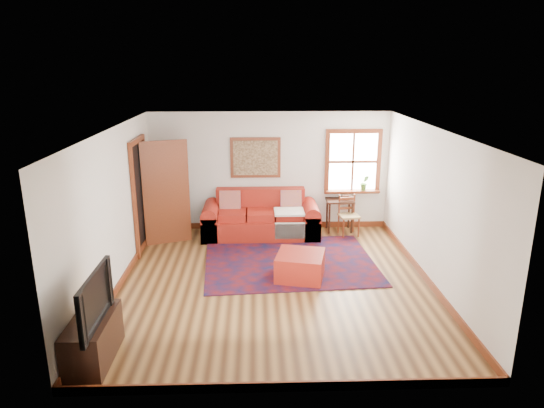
{
  "coord_description": "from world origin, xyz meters",
  "views": [
    {
      "loc": [
        -0.28,
        -7.24,
        3.46
      ],
      "look_at": [
        -0.03,
        0.6,
        1.16
      ],
      "focal_mm": 32.0,
      "sensor_mm": 36.0,
      "label": 1
    }
  ],
  "objects_px": {
    "side_table": "(340,205)",
    "ladder_back_chair": "(348,214)",
    "red_ottoman": "(300,266)",
    "media_cabinet": "(93,339)",
    "red_leather_sofa": "(261,221)"
  },
  "relations": [
    {
      "from": "red_leather_sofa",
      "to": "media_cabinet",
      "type": "bearing_deg",
      "value": -115.29
    },
    {
      "from": "ladder_back_chair",
      "to": "media_cabinet",
      "type": "distance_m",
      "value": 5.82
    },
    {
      "from": "red_leather_sofa",
      "to": "side_table",
      "type": "bearing_deg",
      "value": 7.2
    },
    {
      "from": "side_table",
      "to": "media_cabinet",
      "type": "distance_m",
      "value": 5.91
    },
    {
      "from": "red_ottoman",
      "to": "media_cabinet",
      "type": "relative_size",
      "value": 0.75
    },
    {
      "from": "red_leather_sofa",
      "to": "red_ottoman",
      "type": "bearing_deg",
      "value": -73.62
    },
    {
      "from": "red_ottoman",
      "to": "side_table",
      "type": "xyz_separation_m",
      "value": [
        1.04,
        2.34,
        0.35
      ]
    },
    {
      "from": "red_ottoman",
      "to": "ladder_back_chair",
      "type": "height_order",
      "value": "ladder_back_chair"
    },
    {
      "from": "side_table",
      "to": "ladder_back_chair",
      "type": "bearing_deg",
      "value": -58.78
    },
    {
      "from": "red_leather_sofa",
      "to": "media_cabinet",
      "type": "distance_m",
      "value": 4.82
    },
    {
      "from": "red_leather_sofa",
      "to": "media_cabinet",
      "type": "height_order",
      "value": "red_leather_sofa"
    },
    {
      "from": "red_leather_sofa",
      "to": "ladder_back_chair",
      "type": "xyz_separation_m",
      "value": [
        1.81,
        -0.02,
        0.14
      ]
    },
    {
      "from": "ladder_back_chair",
      "to": "side_table",
      "type": "bearing_deg",
      "value": 121.22
    },
    {
      "from": "side_table",
      "to": "red_leather_sofa",
      "type": "bearing_deg",
      "value": -172.8
    },
    {
      "from": "red_ottoman",
      "to": "red_leather_sofa",
      "type": "bearing_deg",
      "value": 119.24
    }
  ]
}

